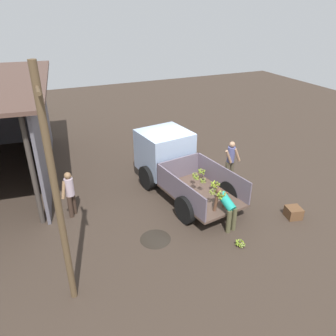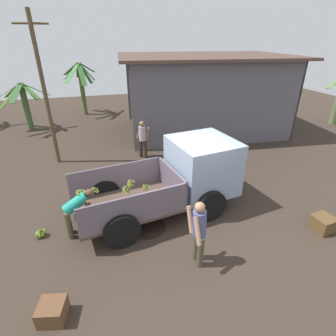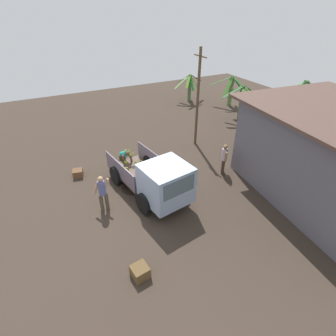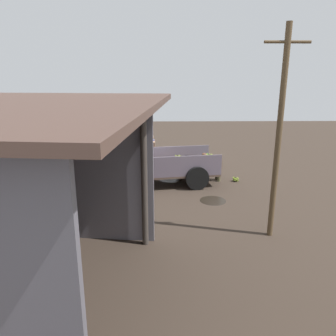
{
  "view_description": "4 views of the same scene",
  "coord_description": "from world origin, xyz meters",
  "px_view_note": "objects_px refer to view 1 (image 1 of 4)",
  "views": [
    {
      "loc": [
        -9.93,
        4.75,
        6.25
      ],
      "look_at": [
        -0.61,
        0.71,
        1.11
      ],
      "focal_mm": 35.0,
      "sensor_mm": 36.0,
      "label": 1
    },
    {
      "loc": [
        -2.31,
        -5.99,
        4.6
      ],
      "look_at": [
        -0.28,
        1.0,
        0.93
      ],
      "focal_mm": 28.0,
      "sensor_mm": 36.0,
      "label": 2
    },
    {
      "loc": [
        8.13,
        -3.41,
        7.29
      ],
      "look_at": [
        0.02,
        0.72,
        1.52
      ],
      "focal_mm": 28.0,
      "sensor_mm": 36.0,
      "label": 3
    },
    {
      "loc": [
        -0.96,
        12.67,
        4.25
      ],
      "look_at": [
        -1.17,
        1.08,
        0.92
      ],
      "focal_mm": 35.0,
      "sensor_mm": 36.0,
      "label": 4
    }
  ],
  "objects_px": {
    "banana_bunch_on_ground_0": "(241,244)",
    "banana_bunch_on_ground_1": "(240,243)",
    "wooden_crate_0": "(293,212)",
    "person_bystander_near_shed": "(70,192)",
    "person_worker_loading": "(227,207)",
    "utility_pole": "(56,195)",
    "wooden_crate_1": "(186,143)",
    "cargo_truck": "(171,159)",
    "person_foreground_visitor": "(231,159)"
  },
  "relations": [
    {
      "from": "person_foreground_visitor",
      "to": "wooden_crate_0",
      "type": "bearing_deg",
      "value": 8.04
    },
    {
      "from": "cargo_truck",
      "to": "wooden_crate_1",
      "type": "distance_m",
      "value": 3.78
    },
    {
      "from": "utility_pole",
      "to": "person_foreground_visitor",
      "type": "bearing_deg",
      "value": -62.37
    },
    {
      "from": "utility_pole",
      "to": "banana_bunch_on_ground_1",
      "type": "bearing_deg",
      "value": -90.79
    },
    {
      "from": "person_bystander_near_shed",
      "to": "wooden_crate_1",
      "type": "distance_m",
      "value": 6.97
    },
    {
      "from": "person_worker_loading",
      "to": "wooden_crate_1",
      "type": "distance_m",
      "value": 6.41
    },
    {
      "from": "cargo_truck",
      "to": "banana_bunch_on_ground_1",
      "type": "bearing_deg",
      "value": 176.28
    },
    {
      "from": "person_bystander_near_shed",
      "to": "banana_bunch_on_ground_1",
      "type": "distance_m",
      "value": 5.46
    },
    {
      "from": "utility_pole",
      "to": "wooden_crate_1",
      "type": "bearing_deg",
      "value": -42.38
    },
    {
      "from": "banana_bunch_on_ground_1",
      "to": "wooden_crate_0",
      "type": "height_order",
      "value": "wooden_crate_0"
    },
    {
      "from": "utility_pole",
      "to": "wooden_crate_0",
      "type": "height_order",
      "value": "utility_pole"
    },
    {
      "from": "utility_pole",
      "to": "banana_bunch_on_ground_1",
      "type": "relative_size",
      "value": 22.42
    },
    {
      "from": "banana_bunch_on_ground_0",
      "to": "banana_bunch_on_ground_1",
      "type": "distance_m",
      "value": 0.07
    },
    {
      "from": "person_foreground_visitor",
      "to": "wooden_crate_0",
      "type": "distance_m",
      "value": 3.12
    },
    {
      "from": "banana_bunch_on_ground_0",
      "to": "wooden_crate_0",
      "type": "bearing_deg",
      "value": -76.79
    },
    {
      "from": "cargo_truck",
      "to": "person_worker_loading",
      "type": "height_order",
      "value": "cargo_truck"
    },
    {
      "from": "cargo_truck",
      "to": "wooden_crate_0",
      "type": "xyz_separation_m",
      "value": [
        -3.61,
        -2.77,
        -0.89
      ]
    },
    {
      "from": "cargo_truck",
      "to": "utility_pole",
      "type": "relative_size",
      "value": 0.88
    },
    {
      "from": "wooden_crate_1",
      "to": "cargo_truck",
      "type": "bearing_deg",
      "value": 144.54
    },
    {
      "from": "person_bystander_near_shed",
      "to": "banana_bunch_on_ground_1",
      "type": "height_order",
      "value": "person_bystander_near_shed"
    },
    {
      "from": "banana_bunch_on_ground_1",
      "to": "wooden_crate_0",
      "type": "distance_m",
      "value": 2.47
    },
    {
      "from": "banana_bunch_on_ground_0",
      "to": "person_worker_loading",
      "type": "bearing_deg",
      "value": -4.89
    },
    {
      "from": "cargo_truck",
      "to": "person_worker_loading",
      "type": "relative_size",
      "value": 3.94
    },
    {
      "from": "utility_pole",
      "to": "banana_bunch_on_ground_0",
      "type": "height_order",
      "value": "utility_pole"
    },
    {
      "from": "cargo_truck",
      "to": "utility_pole",
      "type": "height_order",
      "value": "utility_pole"
    },
    {
      "from": "cargo_truck",
      "to": "person_foreground_visitor",
      "type": "bearing_deg",
      "value": -113.99
    },
    {
      "from": "banana_bunch_on_ground_0",
      "to": "wooden_crate_0",
      "type": "relative_size",
      "value": 0.46
    },
    {
      "from": "cargo_truck",
      "to": "wooden_crate_0",
      "type": "distance_m",
      "value": 4.64
    },
    {
      "from": "banana_bunch_on_ground_1",
      "to": "wooden_crate_1",
      "type": "distance_m",
      "value": 7.33
    },
    {
      "from": "banana_bunch_on_ground_0",
      "to": "wooden_crate_0",
      "type": "distance_m",
      "value": 2.46
    },
    {
      "from": "person_bystander_near_shed",
      "to": "wooden_crate_1",
      "type": "height_order",
      "value": "person_bystander_near_shed"
    },
    {
      "from": "person_worker_loading",
      "to": "person_bystander_near_shed",
      "type": "bearing_deg",
      "value": 48.2
    },
    {
      "from": "person_foreground_visitor",
      "to": "wooden_crate_1",
      "type": "xyz_separation_m",
      "value": [
        3.61,
        0.12,
        -0.7
      ]
    },
    {
      "from": "utility_pole",
      "to": "banana_bunch_on_ground_0",
      "type": "relative_size",
      "value": 25.59
    },
    {
      "from": "wooden_crate_0",
      "to": "person_bystander_near_shed",
      "type": "bearing_deg",
      "value": 65.53
    },
    {
      "from": "person_worker_loading",
      "to": "wooden_crate_0",
      "type": "distance_m",
      "value": 2.41
    },
    {
      "from": "utility_pole",
      "to": "banana_bunch_on_ground_0",
      "type": "xyz_separation_m",
      "value": [
        -0.12,
        -4.68,
        -2.72
      ]
    },
    {
      "from": "person_foreground_visitor",
      "to": "wooden_crate_1",
      "type": "relative_size",
      "value": 3.19
    },
    {
      "from": "utility_pole",
      "to": "person_foreground_visitor",
      "type": "relative_size",
      "value": 3.35
    },
    {
      "from": "person_foreground_visitor",
      "to": "person_bystander_near_shed",
      "type": "relative_size",
      "value": 1.03
    },
    {
      "from": "cargo_truck",
      "to": "person_bystander_near_shed",
      "type": "relative_size",
      "value": 3.03
    },
    {
      "from": "cargo_truck",
      "to": "wooden_crate_1",
      "type": "bearing_deg",
      "value": -44.1
    },
    {
      "from": "person_bystander_near_shed",
      "to": "banana_bunch_on_ground_0",
      "type": "relative_size",
      "value": 7.42
    },
    {
      "from": "wooden_crate_1",
      "to": "utility_pole",
      "type": "bearing_deg",
      "value": 137.62
    },
    {
      "from": "wooden_crate_1",
      "to": "person_bystander_near_shed",
      "type": "bearing_deg",
      "value": 121.48
    },
    {
      "from": "person_bystander_near_shed",
      "to": "wooden_crate_1",
      "type": "relative_size",
      "value": 3.1
    },
    {
      "from": "person_worker_loading",
      "to": "banana_bunch_on_ground_1",
      "type": "bearing_deg",
      "value": 162.36
    },
    {
      "from": "wooden_crate_1",
      "to": "banana_bunch_on_ground_0",
      "type": "bearing_deg",
      "value": 166.26
    },
    {
      "from": "wooden_crate_1",
      "to": "banana_bunch_on_ground_1",
      "type": "bearing_deg",
      "value": 165.96
    },
    {
      "from": "utility_pole",
      "to": "person_foreground_visitor",
      "type": "distance_m",
      "value": 7.64
    }
  ]
}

